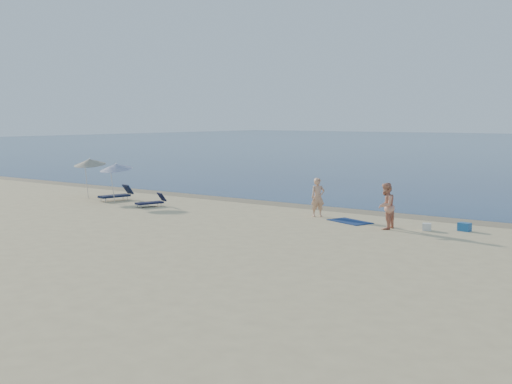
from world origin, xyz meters
TOP-DOWN VIEW (x-y plane):
  - wet_sand_strip at (0.00, 19.40)m, footprint 240.00×1.60m
  - person_left at (1.64, 16.89)m, footprint 0.73×0.75m
  - person_right at (5.47, 15.67)m, footprint 0.72×0.91m
  - beach_towel at (3.51, 16.41)m, footprint 2.10×1.61m
  - white_bag at (6.93, 16.31)m, footprint 0.41×0.38m
  - blue_cooler at (8.16, 17.06)m, footprint 0.50×0.39m
  - umbrella_near at (-9.15, 14.76)m, footprint 1.72×1.75m
  - umbrella_far at (-11.84, 15.29)m, footprint 2.16×2.18m
  - lounger_left at (-9.94, 15.47)m, footprint 0.98×1.95m
  - lounger_right at (-6.66, 14.80)m, footprint 0.98×1.60m

SIDE VIEW (x-z plane):
  - wet_sand_strip at x=0.00m, z-range 0.00..0.00m
  - beach_towel at x=3.51m, z-range 0.00..0.03m
  - white_bag at x=6.93m, z-range 0.00..0.29m
  - blue_cooler at x=8.16m, z-range 0.00..0.33m
  - lounger_right at x=-6.66m, z-range -0.09..0.58m
  - lounger_left at x=-9.94m, z-range -0.11..0.71m
  - person_left at x=1.64m, z-range 0.00..1.73m
  - person_right at x=5.47m, z-range 0.00..1.84m
  - umbrella_near at x=-9.15m, z-range 0.79..2.99m
  - umbrella_far at x=-11.84m, z-range 0.84..3.15m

